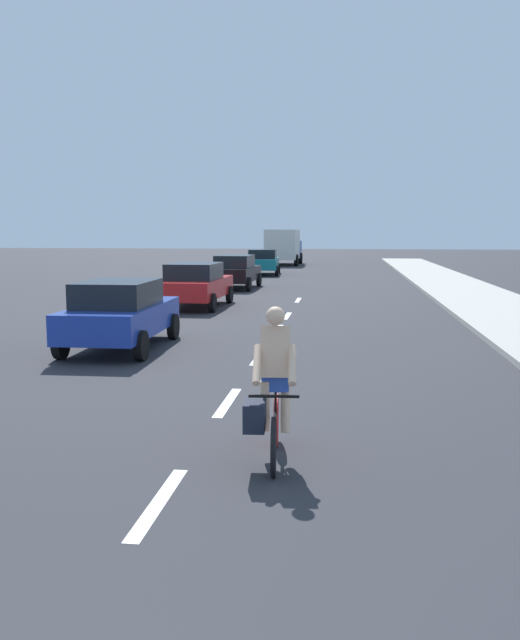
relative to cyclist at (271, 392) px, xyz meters
name	(u,v)px	position (x,y,z in m)	size (l,w,h in m)	color
ground_plane	(289,313)	(-0.97, 14.11, -0.83)	(160.00, 160.00, 0.00)	#2D2D33
sidewalk_strip	(497,307)	(6.04, 16.11, -0.76)	(3.60, 80.00, 0.14)	#B2ADA3
lane_stripe_1	(159,502)	(-0.97, -1.35, -0.83)	(0.16, 1.80, 0.01)	white
lane_stripe_2	(228,402)	(-0.97, 2.57, -0.83)	(0.16, 1.80, 0.01)	white
lane_stripe_3	(259,357)	(-0.97, 6.37, -0.83)	(0.16, 1.80, 0.01)	white
lane_stripe_4	(278,329)	(-0.97, 10.45, -0.83)	(0.16, 1.80, 0.01)	white
lane_stripe_5	(287,316)	(-0.97, 13.41, -0.83)	(0.16, 1.80, 0.01)	white
lane_stripe_6	(298,300)	(-0.97, 18.35, -0.83)	(0.16, 1.80, 0.01)	white
cyclist	(271,392)	(0.00, 0.00, 0.00)	(0.65, 1.71, 1.82)	black
parked_car_blue	(120,312)	(-4.24, 7.02, 0.01)	(1.98, 4.17, 1.57)	#1E389E
parked_car_red	(196,284)	(-4.41, 15.46, 0.01)	(2.09, 4.41, 1.57)	red
parked_car_black	(235,271)	(-4.27, 23.27, 0.01)	(2.06, 4.25, 1.57)	black
parked_car_teal	(263,261)	(-4.22, 33.39, 0.01)	(2.22, 4.46, 1.57)	#14727A
delivery_truck	(283,246)	(-4.08, 45.63, 0.67)	(2.76, 6.28, 2.80)	#23478C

